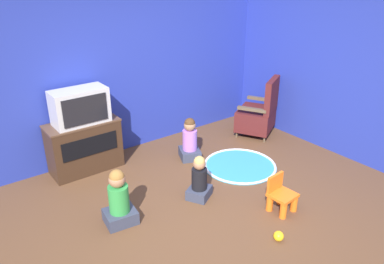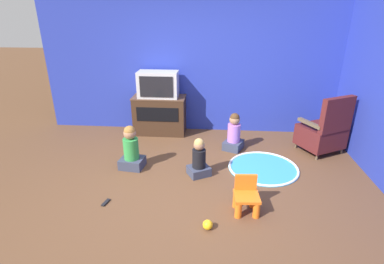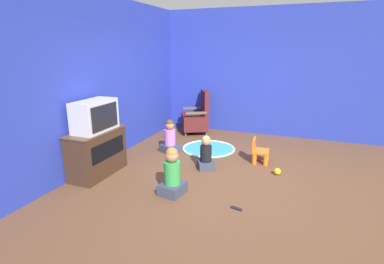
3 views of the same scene
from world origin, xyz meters
The scene contains 12 objects.
ground_plane centered at (0.00, 0.00, 0.00)m, with size 30.00×30.00×0.00m, color brown.
wall_back centered at (-0.11, 2.26, 1.45)m, with size 5.78×0.12×2.90m.
tv_cabinet centered at (-0.72, 1.95, 0.38)m, with size 1.01×0.47×0.75m.
television centered at (-0.72, 1.92, 0.99)m, with size 0.75×0.39×0.49m.
black_armchair centered at (2.20, 1.31, 0.38)m, with size 0.85×0.82×1.03m.
yellow_kid_chair centered at (0.77, -0.44, 0.18)m, with size 0.32×0.31×0.45m.
play_mat centered at (1.14, 0.65, 0.01)m, with size 1.09×1.09×0.04m.
child_watching_left centered at (-0.90, 0.52, 0.30)m, with size 0.39×0.35×0.69m.
child_watching_center centered at (0.70, 1.31, 0.29)m, with size 0.41×0.43×0.66m.
child_watching_right centered at (0.15, 0.37, 0.26)m, with size 0.39×0.38×0.59m.
toy_ball centered at (0.32, -0.81, 0.06)m, with size 0.11×0.11×0.11m.
remote_control centered at (-1.00, -0.44, 0.01)m, with size 0.08×0.16×0.02m.
Camera 2 is at (0.36, -3.52, 2.31)m, focal length 28.00 mm.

